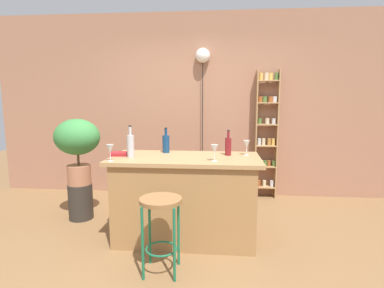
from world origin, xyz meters
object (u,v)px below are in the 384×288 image
at_px(bottle_wine_red, 131,145).
at_px(bottle_soda_blue, 166,143).
at_px(wine_glass_center, 110,149).
at_px(potted_plant, 77,142).
at_px(wine_glass_right, 247,145).
at_px(spice_shelf, 266,131).
at_px(bottle_vinegar, 228,146).
at_px(pendant_globe_light, 203,58).
at_px(wine_glass_left, 214,149).
at_px(cookbook, 121,154).
at_px(bar_stool, 161,217).
at_px(plant_stool, 81,201).

bearing_deg(bottle_wine_red, bottle_soda_blue, 45.35).
height_order(bottle_soda_blue, wine_glass_center, bottle_soda_blue).
xyz_separation_m(potted_plant, bottle_wine_red, (0.82, -0.51, 0.05)).
relative_size(bottle_wine_red, wine_glass_right, 2.04).
xyz_separation_m(spice_shelf, bottle_vinegar, (-0.61, -1.38, -0.02)).
bearing_deg(potted_plant, pendant_globe_light, 37.01).
relative_size(bottle_vinegar, wine_glass_left, 1.68).
relative_size(bottle_soda_blue, cookbook, 1.36).
height_order(bar_stool, cookbook, cookbook).
distance_m(plant_stool, potted_plant, 0.76).
height_order(bar_stool, bottle_wine_red, bottle_wine_red).
bearing_deg(wine_glass_right, plant_stool, 172.08).
relative_size(bar_stool, bottle_vinegar, 2.44).
distance_m(bottle_wine_red, wine_glass_center, 0.25).
bearing_deg(bottle_soda_blue, bar_stool, -83.11).
bearing_deg(cookbook, wine_glass_right, -2.13).
relative_size(bottle_wine_red, bottle_soda_blue, 1.17).
xyz_separation_m(spice_shelf, plant_stool, (-2.45, -1.08, -0.80)).
bearing_deg(potted_plant, wine_glass_left, -20.44).
xyz_separation_m(bar_stool, wine_glass_center, (-0.57, 0.39, 0.51)).
bearing_deg(bar_stool, bottle_soda_blue, 96.89).
relative_size(plant_stool, wine_glass_left, 2.73).
bearing_deg(wine_glass_left, plant_stool, 159.56).
xyz_separation_m(potted_plant, pendant_globe_light, (1.48, 1.11, 1.14)).
xyz_separation_m(plant_stool, wine_glass_left, (1.69, -0.63, 0.79)).
relative_size(bottle_vinegar, cookbook, 1.31).
height_order(potted_plant, wine_glass_right, potted_plant).
bearing_deg(plant_stool, pendant_globe_light, 37.01).
height_order(potted_plant, cookbook, potted_plant).
height_order(plant_stool, wine_glass_left, wine_glass_left).
bearing_deg(potted_plant, wine_glass_right, -7.92).
bearing_deg(wine_glass_left, spice_shelf, 66.24).
relative_size(potted_plant, wine_glass_left, 4.99).
distance_m(bottle_soda_blue, wine_glass_left, 0.71).
relative_size(bar_stool, pendant_globe_light, 0.30).
relative_size(bottle_vinegar, pendant_globe_light, 0.12).
distance_m(plant_stool, bottle_soda_blue, 1.39).
bearing_deg(spice_shelf, wine_glass_right, -106.88).
distance_m(plant_stool, bottle_vinegar, 2.02).
bearing_deg(wine_glass_left, bottle_vinegar, 66.95).
bearing_deg(bottle_soda_blue, wine_glass_center, -131.55).
xyz_separation_m(potted_plant, wine_glass_right, (2.03, -0.28, 0.04)).
height_order(spice_shelf, pendant_globe_light, pendant_globe_light).
height_order(wine_glass_right, cookbook, wine_glass_right).
bearing_deg(bar_stool, spice_shelf, 61.29).
xyz_separation_m(wine_glass_left, wine_glass_center, (-1.02, -0.08, 0.00)).
distance_m(cookbook, pendant_globe_light, 2.10).
xyz_separation_m(bar_stool, bottle_soda_blue, (-0.11, 0.91, 0.50)).
bearing_deg(wine_glass_center, bottle_soda_blue, 48.45).
bearing_deg(spice_shelf, bottle_wine_red, -135.56).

